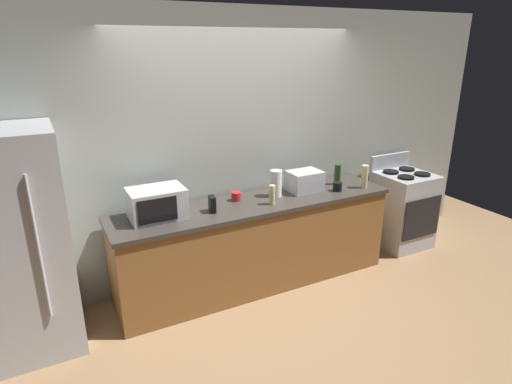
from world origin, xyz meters
The scene contains 14 objects.
ground_plane centered at (0.00, 0.00, 0.00)m, with size 8.00×8.00×0.00m, color #93704C.
back_wall centered at (0.00, 0.81, 1.35)m, with size 6.40×0.10×2.70m, color #9EA399.
counter_run centered at (0.00, 0.40, 0.45)m, with size 2.84×0.64×0.90m.
refrigerator centered at (-2.05, 0.40, 0.90)m, with size 0.72×0.73×1.80m.
stove_range centered at (2.00, 0.40, 0.46)m, with size 0.60×0.61×1.08m.
microwave centered at (-0.96, 0.45, 1.04)m, with size 0.48×0.35×0.27m.
toaster_oven centered at (0.60, 0.46, 1.01)m, with size 0.34×0.26×0.21m, color #B7BABF.
paper_towel_roll centered at (0.25, 0.45, 1.04)m, with size 0.12×0.12×0.27m, color white.
cordless_phone centered at (-0.48, 0.35, 0.98)m, with size 0.05×0.11×0.15m, color black.
bottle_hand_soap centered at (1.22, 0.25, 1.02)m, with size 0.07×0.07×0.25m, color beige.
bottle_vinegar centered at (0.11, 0.27, 1.00)m, with size 0.06×0.06×0.19m, color beige.
bottle_wine centered at (1.04, 0.47, 1.01)m, with size 0.07×0.07×0.22m, color #1E3F19.
mug_red centered at (-0.16, 0.52, 0.94)m, with size 0.09×0.09×0.09m, color red.
mug_black centered at (0.90, 0.29, 0.95)m, with size 0.10×0.10×0.09m, color black.
Camera 1 is at (-1.81, -3.07, 2.37)m, focal length 30.14 mm.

